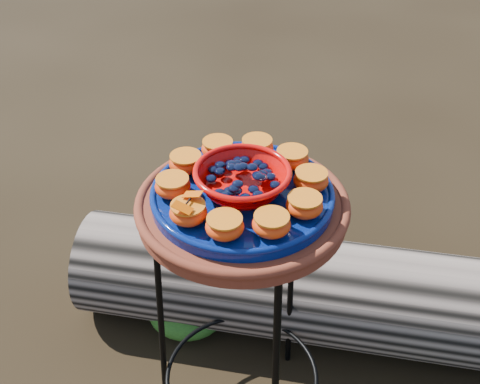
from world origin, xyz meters
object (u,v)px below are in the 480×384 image
Objects in this scene: plant_stand at (242,325)px; cobalt_plate at (242,196)px; terracotta_saucer at (242,208)px; red_bowl at (242,181)px; driftwood_log at (361,297)px.

plant_stand is 0.40m from cobalt_plate.
red_bowl is (0.00, 0.00, 0.07)m from terracotta_saucer.
terracotta_saucer is 0.07m from red_bowl.
cobalt_plate reaches higher than driftwood_log.
cobalt_plate is at bearing 0.00° from plant_stand.
cobalt_plate is (0.00, 0.00, 0.40)m from plant_stand.
red_bowl is at bearing 0.00° from terracotta_saucer.
terracotta_saucer is at bearing 0.00° from plant_stand.
terracotta_saucer reaches higher than driftwood_log.
plant_stand is 0.44m from red_bowl.
plant_stand reaches higher than driftwood_log.
cobalt_plate reaches higher than terracotta_saucer.
driftwood_log is at bearing 76.45° from terracotta_saucer.
cobalt_plate is (0.00, 0.00, 0.03)m from terracotta_saucer.
red_bowl is 0.77m from driftwood_log.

